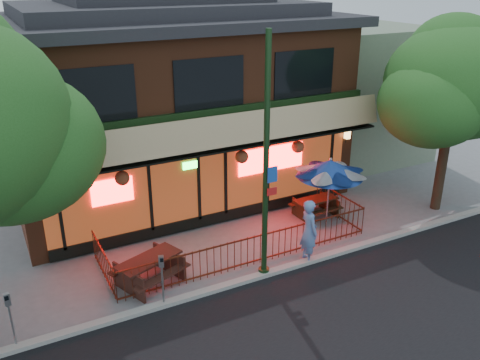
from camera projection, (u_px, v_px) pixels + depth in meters
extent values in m
plane|color=gray|center=(257.00, 268.00, 15.30)|extent=(80.00, 80.00, 0.00)
cube|color=#999993|center=(265.00, 274.00, 14.87)|extent=(80.00, 0.25, 0.12)
cube|color=brown|center=(168.00, 109.00, 19.95)|extent=(12.00, 8.00, 6.50)
cube|color=#59230F|center=(212.00, 181.00, 17.27)|extent=(11.00, 0.06, 2.60)
cube|color=#FF0C0C|center=(271.00, 159.00, 18.03)|extent=(2.60, 0.04, 0.90)
cube|color=#FF0C0C|center=(112.00, 191.00, 15.61)|extent=(1.30, 0.04, 0.80)
cube|color=tan|center=(217.00, 131.00, 16.16)|extent=(12.20, 1.33, 1.26)
cube|color=black|center=(94.00, 95.00, 14.45)|extent=(2.40, 0.06, 1.60)
cube|color=black|center=(209.00, 83.00, 15.99)|extent=(2.40, 0.06, 1.60)
cube|color=black|center=(304.00, 73.00, 17.54)|extent=(2.40, 0.06, 1.60)
cube|color=black|center=(213.00, 218.00, 17.79)|extent=(11.00, 0.12, 0.40)
cube|color=#FFC672|center=(347.00, 134.00, 19.21)|extent=(0.18, 0.18, 0.32)
cube|color=slate|center=(342.00, 90.00, 24.32)|extent=(6.00, 7.00, 6.00)
cube|color=#4E1E10|center=(254.00, 237.00, 15.10)|extent=(8.40, 0.04, 0.04)
cube|color=#4E1E10|center=(254.00, 261.00, 15.42)|extent=(8.40, 0.04, 0.04)
cube|color=#4E1E10|center=(102.00, 251.00, 14.36)|extent=(0.04, 2.60, 0.04)
cube|color=#4E1E10|center=(340.00, 194.00, 17.97)|extent=(0.04, 2.60, 0.04)
cylinder|color=#4E1E10|center=(254.00, 250.00, 15.28)|extent=(0.02, 0.02, 1.00)
cylinder|color=#163216|center=(266.00, 163.00, 13.64)|extent=(0.16, 0.16, 7.00)
cylinder|color=#163216|center=(264.00, 271.00, 14.94)|extent=(0.32, 0.32, 0.20)
cube|color=#194CB2|center=(272.00, 174.00, 13.68)|extent=(0.30, 0.02, 0.45)
cube|color=red|center=(272.00, 191.00, 13.87)|extent=(0.30, 0.02, 0.22)
cylinder|color=#312518|center=(444.00, 152.00, 18.30)|extent=(0.36, 0.36, 4.48)
ellipsoid|color=#21521B|center=(455.00, 82.00, 17.33)|extent=(4.80, 4.80, 3.94)
ellipsoid|color=#21521B|center=(455.00, 51.00, 17.37)|extent=(3.12, 3.12, 2.56)
cube|color=#401E17|center=(129.00, 282.00, 13.92)|extent=(0.53, 1.28, 0.77)
cube|color=#401E17|center=(169.00, 261.00, 14.92)|extent=(0.53, 1.28, 0.77)
cube|color=#401E17|center=(149.00, 260.00, 14.27)|extent=(2.02, 1.39, 0.06)
cube|color=#401E17|center=(163.00, 276.00, 14.04)|extent=(1.85, 0.93, 0.05)
cube|color=#401E17|center=(137.00, 262.00, 14.74)|extent=(1.85, 0.93, 0.05)
cube|color=#342212|center=(301.00, 211.00, 18.14)|extent=(0.07, 1.15, 0.65)
cube|color=#342212|center=(329.00, 204.00, 18.68)|extent=(0.07, 1.15, 0.65)
cube|color=#342212|center=(316.00, 199.00, 18.29)|extent=(1.60, 0.68, 0.05)
cube|color=#342212|center=(324.00, 211.00, 17.99)|extent=(1.59, 0.27, 0.04)
cube|color=#342212|center=(308.00, 201.00, 18.78)|extent=(1.59, 0.27, 0.04)
cylinder|color=gray|center=(328.00, 196.00, 17.34)|extent=(0.05, 0.05, 2.34)
cone|color=navy|center=(330.00, 168.00, 16.95)|extent=(2.23, 2.23, 0.58)
sphere|color=gray|center=(331.00, 159.00, 16.83)|extent=(0.11, 0.11, 0.11)
imported|color=#5D7FBA|center=(309.00, 231.00, 15.31)|extent=(0.55, 0.78, 2.03)
cylinder|color=gray|center=(163.00, 286.00, 13.33)|extent=(0.06, 0.06, 1.23)
cube|color=gray|center=(161.00, 261.00, 13.04)|extent=(0.17, 0.15, 0.31)
cube|color=black|center=(162.00, 260.00, 12.97)|extent=(0.09, 0.04, 0.11)
cylinder|color=gray|center=(13.00, 326.00, 11.82)|extent=(0.06, 0.06, 1.23)
cube|color=gray|center=(7.00, 300.00, 11.54)|extent=(0.15, 0.13, 0.31)
cube|color=black|center=(7.00, 298.00, 11.46)|extent=(0.09, 0.02, 0.11)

